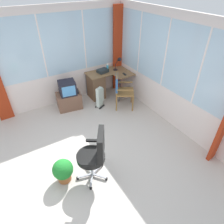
# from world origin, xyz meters

# --- Properties ---
(ground) EXTENTS (5.51, 5.72, 0.06)m
(ground) POSITION_xyz_m (0.00, 0.00, -0.03)
(ground) COLOR beige
(north_window_panel) EXTENTS (4.51, 0.07, 2.54)m
(north_window_panel) POSITION_xyz_m (-0.00, 2.39, 1.27)
(north_window_panel) COLOR silver
(north_window_panel) RESTS_ON ground
(east_window_panel) EXTENTS (0.07, 4.72, 2.54)m
(east_window_panel) POSITION_xyz_m (2.28, -0.00, 1.27)
(east_window_panel) COLOR silver
(east_window_panel) RESTS_ON ground
(curtain_corner) EXTENTS (0.34, 0.10, 2.44)m
(curtain_corner) POSITION_xyz_m (2.15, 2.26, 1.22)
(curtain_corner) COLOR #A93015
(curtain_corner) RESTS_ON ground
(desk) EXTENTS (1.21, 0.89, 0.75)m
(desk) POSITION_xyz_m (1.31, 2.05, 0.40)
(desk) COLOR brown
(desk) RESTS_ON ground
(desk_lamp) EXTENTS (0.24, 0.21, 0.38)m
(desk_lamp) POSITION_xyz_m (1.97, 1.97, 1.00)
(desk_lamp) COLOR black
(desk_lamp) RESTS_ON desk
(tv_remote) EXTENTS (0.06, 0.15, 0.02)m
(tv_remote) POSITION_xyz_m (1.95, 1.62, 0.76)
(tv_remote) COLOR black
(tv_remote) RESTS_ON desk
(spray_bottle) EXTENTS (0.06, 0.06, 0.22)m
(spray_bottle) POSITION_xyz_m (1.70, 2.13, 0.85)
(spray_bottle) COLOR #37AAD3
(spray_bottle) RESTS_ON desk
(paper_tray) EXTENTS (0.33, 0.28, 0.09)m
(paper_tray) POSITION_xyz_m (1.50, 2.07, 0.79)
(paper_tray) COLOR #21292B
(paper_tray) RESTS_ON desk
(wooden_armchair) EXTENTS (0.66, 0.66, 0.96)m
(wooden_armchair) POSITION_xyz_m (1.57, 1.26, 0.61)
(wooden_armchair) COLOR olive
(wooden_armchair) RESTS_ON ground
(office_chair) EXTENTS (0.60, 0.62, 1.07)m
(office_chair) POSITION_xyz_m (-0.06, -0.48, 0.62)
(office_chair) COLOR #B7B7BF
(office_chair) RESTS_ON ground
(tv_on_stand) EXTENTS (0.70, 0.53, 0.81)m
(tv_on_stand) POSITION_xyz_m (0.35, 1.93, 0.36)
(tv_on_stand) COLOR brown
(tv_on_stand) RESTS_ON ground
(space_heater) EXTENTS (0.29, 0.25, 0.60)m
(space_heater) POSITION_xyz_m (1.11, 1.54, 0.30)
(space_heater) COLOR silver
(space_heater) RESTS_ON ground
(potted_plant) EXTENTS (0.37, 0.37, 0.47)m
(potted_plant) POSITION_xyz_m (-0.60, -0.25, 0.25)
(potted_plant) COLOR #A55C2F
(potted_plant) RESTS_ON ground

